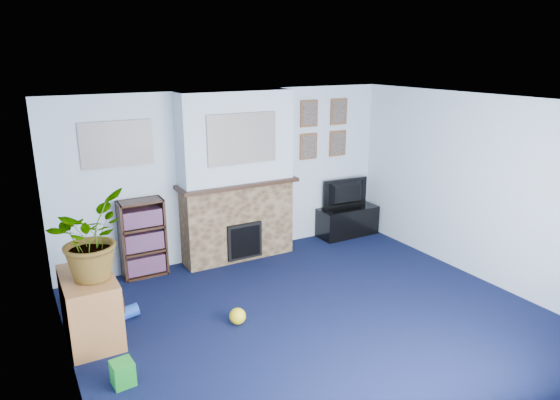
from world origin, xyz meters
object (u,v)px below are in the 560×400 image
television (348,194)px  sideboard (90,307)px  tv_stand (347,222)px  bookshelf (143,240)px

television → sideboard: 4.38m
television → tv_stand: bearing=94.7°
tv_stand → television: size_ratio=1.24×
television → bookshelf: bookshelf is taller
television → bookshelf: (-3.31, 0.06, -0.20)m
bookshelf → sideboard: 1.57m
sideboard → bookshelf: bearing=55.4°
tv_stand → sideboard: size_ratio=1.09×
bookshelf → tv_stand: bearing=-1.3°
television → bookshelf: size_ratio=0.76×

